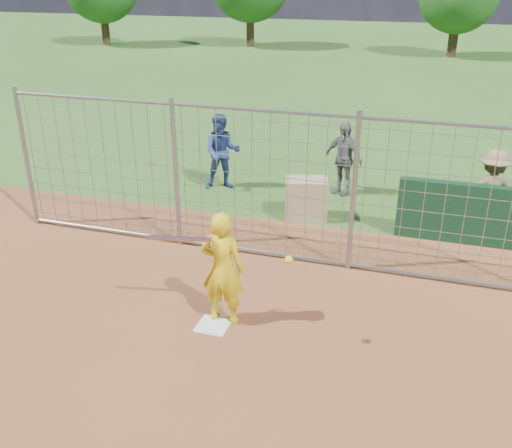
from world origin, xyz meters
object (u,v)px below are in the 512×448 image
(batter, at_px, (222,269))
(equipment_bin, at_px, (306,199))
(bystander_b, at_px, (343,158))
(bystander_a, at_px, (222,152))
(bystander_c, at_px, (490,192))

(batter, height_order, equipment_bin, batter)
(bystander_b, height_order, equipment_bin, bystander_b)
(bystander_a, relative_size, bystander_b, 1.05)
(bystander_b, bearing_deg, equipment_bin, -78.60)
(batter, distance_m, bystander_c, 5.52)
(bystander_a, distance_m, bystander_c, 5.50)
(bystander_a, height_order, bystander_c, bystander_a)
(bystander_c, bearing_deg, equipment_bin, -2.32)
(batter, xyz_separation_m, equipment_bin, (0.28, 3.85, -0.42))
(bystander_b, xyz_separation_m, equipment_bin, (-0.44, -1.56, -0.39))
(bystander_a, distance_m, equipment_bin, 2.42)
(batter, relative_size, equipment_bin, 2.05)
(batter, xyz_separation_m, bystander_c, (3.59, 4.19, -0.02))
(batter, distance_m, bystander_a, 5.25)
(bystander_b, bearing_deg, batter, -70.52)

